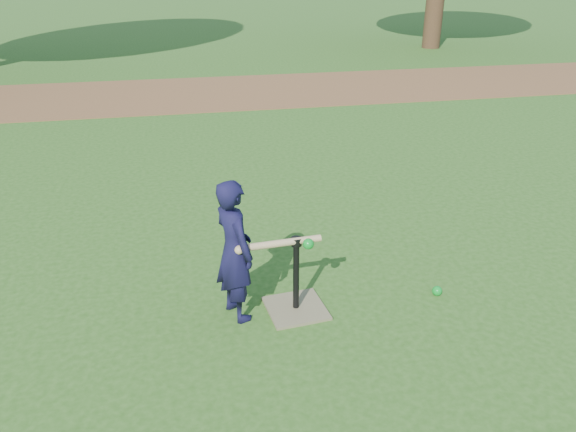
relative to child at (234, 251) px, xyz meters
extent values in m
plane|color=#285116|center=(0.50, -0.07, -0.54)|extent=(80.00, 80.00, 0.00)
cube|color=brown|center=(0.50, 7.43, -0.53)|extent=(24.00, 3.00, 0.01)
imported|color=black|center=(0.00, 0.00, 0.00)|extent=(0.39, 0.46, 1.08)
sphere|color=#0D8F24|center=(1.58, -0.07, -0.50)|extent=(0.08, 0.08, 0.08)
cube|color=#786C4C|center=(0.44, -0.04, -0.53)|extent=(0.47, 0.47, 0.02)
cylinder|color=black|center=(0.44, -0.04, -0.24)|extent=(0.05, 0.05, 0.55)
cylinder|color=black|center=(0.44, -0.04, 0.04)|extent=(0.08, 0.08, 0.06)
cylinder|color=tan|center=(0.32, -0.06, 0.05)|extent=(0.60, 0.10, 0.05)
sphere|color=tan|center=(0.02, -0.10, 0.05)|extent=(0.06, 0.06, 0.06)
sphere|color=#0D8F24|center=(0.52, -0.11, 0.05)|extent=(0.08, 0.08, 0.08)
camera|label=1|loc=(-0.33, -3.52, 1.92)|focal=35.00mm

